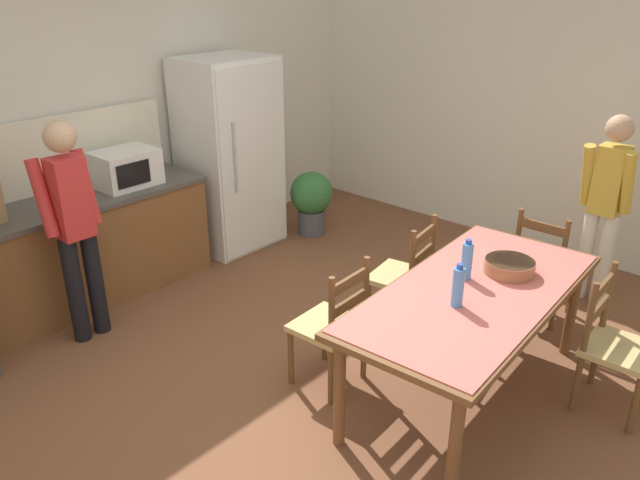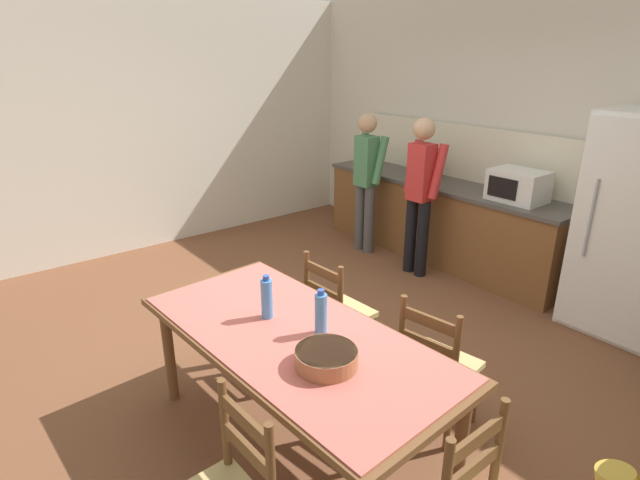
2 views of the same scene
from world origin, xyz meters
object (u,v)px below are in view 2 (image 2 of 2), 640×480
bottle_near_centre (267,298)px  chair_side_far_right (436,366)px  paper_bag (425,163)px  microwave (518,186)px  dining_table (294,345)px  bottle_off_centre (321,313)px  chair_side_far_left (336,312)px  serving_bowl (326,357)px  person_at_sink (366,176)px  person_at_counter (420,189)px

bottle_near_centre → chair_side_far_right: size_ratio=0.30×
chair_side_far_right → paper_bag: bearing=-56.2°
microwave → dining_table: size_ratio=0.25×
paper_bag → bottle_off_centre: paper_bag is taller
bottle_near_centre → chair_side_far_left: bearing=107.9°
serving_bowl → dining_table: bearing=171.9°
chair_side_far_left → person_at_sink: 2.44m
serving_bowl → chair_side_far_left: 1.21m
microwave → person_at_sink: person_at_sink is taller
paper_bag → serving_bowl: paper_bag is taller
chair_side_far_left → bottle_off_centre: bearing=131.1°
serving_bowl → person_at_sink: size_ratio=0.20×
person_at_counter → bottle_near_centre: bearing=-158.2°
paper_bag → person_at_sink: bearing=-131.3°
chair_side_far_right → serving_bowl: bearing=77.2°
dining_table → chair_side_far_right: (0.41, 0.78, -0.25)m
bottle_near_centre → chair_side_far_right: (0.66, 0.79, -0.46)m
paper_bag → microwave: bearing=0.4°
bottle_off_centre → person_at_sink: bearing=132.1°
chair_side_far_right → chair_side_far_left: (-0.90, -0.05, 0.00)m
paper_bag → chair_side_far_right: (2.05, -2.23, -0.63)m
bottle_off_centre → serving_bowl: 0.32m
microwave → dining_table: microwave is taller
microwave → person_at_counter: bearing=-145.9°
serving_bowl → chair_side_far_right: chair_side_far_right is taller
bottle_off_centre → chair_side_far_left: 0.96m
paper_bag → chair_side_far_right: size_ratio=0.40×
paper_bag → bottle_near_centre: 3.33m
chair_side_far_left → chair_side_far_right: bearing=-179.4°
bottle_off_centre → chair_side_far_right: bearing=64.4°
person_at_sink → serving_bowl: bearing=-136.6°
chair_side_far_right → bottle_off_centre: bearing=55.6°
dining_table → serving_bowl: 0.38m
paper_bag → person_at_sink: 0.67m
chair_side_far_right → dining_table: bearing=53.6°
paper_bag → serving_bowl: (1.99, -3.06, -0.25)m
paper_bag → bottle_off_centre: 3.37m
bottle_off_centre → person_at_counter: bearing=119.5°
bottle_near_centre → person_at_sink: person_at_sink is taller
dining_table → person_at_sink: size_ratio=1.25×
bottle_near_centre → bottle_off_centre: 0.37m
dining_table → person_at_counter: 2.80m
chair_side_far_right → person_at_counter: person_at_counter is taller
bottle_near_centre → chair_side_far_left: size_ratio=0.30×
serving_bowl → chair_side_far_left: chair_side_far_left is taller
microwave → serving_bowl: microwave is taller
person_at_counter → microwave: bearing=-55.9°
serving_bowl → person_at_sink: person_at_sink is taller
paper_bag → chair_side_far_left: 2.63m
bottle_near_centre → person_at_counter: (-1.00, 2.51, 0.03)m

